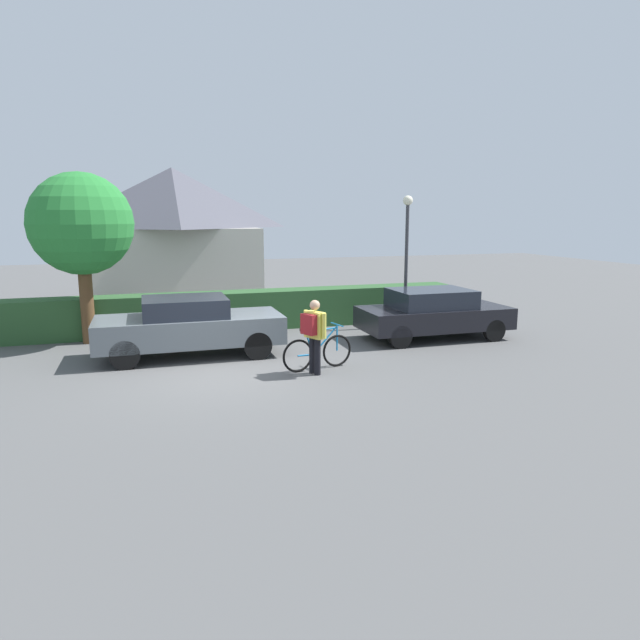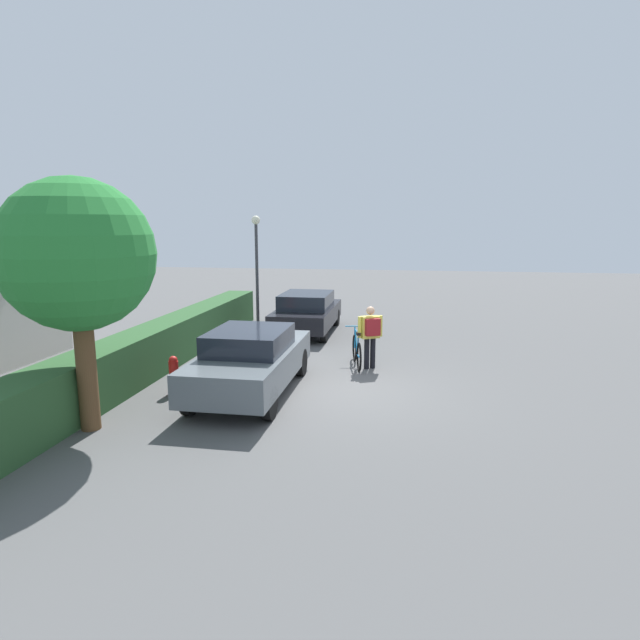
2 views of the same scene
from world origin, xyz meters
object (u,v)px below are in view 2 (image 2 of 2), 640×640
object	(u,v)px
person_rider	(371,332)
street_lamp	(257,256)
parked_car_near	(251,360)
fire_hydrant	(174,374)
tree_kerbside	(77,256)
bicycle	(357,351)
parked_car_far	(307,312)

from	to	relation	value
person_rider	street_lamp	size ratio (longest dim) A/B	0.41
parked_car_near	fire_hydrant	world-z (taller)	parked_car_near
person_rider	tree_kerbside	distance (m)	6.85
bicycle	tree_kerbside	size ratio (longest dim) A/B	0.38
street_lamp	tree_kerbside	size ratio (longest dim) A/B	0.88
bicycle	tree_kerbside	xyz separation A→B (m)	(-4.86, 4.21, 2.62)
street_lamp	bicycle	bearing A→B (deg)	-136.27
parked_car_far	fire_hydrant	xyz separation A→B (m)	(-6.62, 1.61, -0.28)
street_lamp	parked_car_near	bearing A→B (deg)	-165.30
bicycle	parked_car_near	bearing A→B (deg)	141.43
person_rider	tree_kerbside	world-z (taller)	tree_kerbside
parked_car_far	fire_hydrant	distance (m)	6.81
person_rider	street_lamp	world-z (taller)	street_lamp
street_lamp	tree_kerbside	bearing A→B (deg)	176.37
street_lamp	person_rider	bearing A→B (deg)	-135.10
tree_kerbside	fire_hydrant	bearing A→B (deg)	-16.10
parked_car_near	person_rider	world-z (taller)	person_rider
bicycle	street_lamp	world-z (taller)	street_lamp
parked_car_far	street_lamp	size ratio (longest dim) A/B	1.04
parked_car_near	parked_car_far	distance (m)	6.35
parked_car_near	street_lamp	xyz separation A→B (m)	(6.34, 1.66, 1.76)
parked_car_far	parked_car_near	bearing A→B (deg)	-180.00
parked_car_far	bicycle	world-z (taller)	parked_car_far
tree_kerbside	fire_hydrant	world-z (taller)	tree_kerbside
parked_car_near	person_rider	size ratio (longest dim) A/B	2.73
person_rider	fire_hydrant	distance (m)	4.76
person_rider	fire_hydrant	size ratio (longest dim) A/B	1.92
parked_car_far	street_lamp	xyz separation A→B (m)	(-0.01, 1.66, 1.79)
tree_kerbside	parked_car_near	bearing A→B (deg)	-43.25
parked_car_near	fire_hydrant	bearing A→B (deg)	99.51
street_lamp	fire_hydrant	distance (m)	6.92
street_lamp	tree_kerbside	distance (m)	8.72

